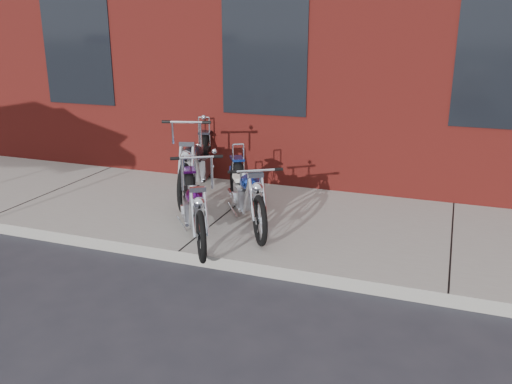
% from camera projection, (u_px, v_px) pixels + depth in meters
% --- Properties ---
extents(ground, '(120.00, 120.00, 0.00)m').
position_uv_depth(ground, '(179.00, 263.00, 6.39)').
color(ground, '#26262D').
rests_on(ground, ground).
extents(sidewalk, '(22.00, 3.00, 0.15)m').
position_uv_depth(sidewalk, '(229.00, 216.00, 7.71)').
color(sidewalk, gray).
rests_on(sidewalk, ground).
extents(chopper_purple, '(1.17, 1.81, 1.16)m').
position_uv_depth(chopper_purple, '(194.00, 208.00, 6.69)').
color(chopper_purple, black).
rests_on(chopper_purple, sidewalk).
extents(chopper_blue, '(1.23, 1.87, 0.93)m').
position_uv_depth(chopper_blue, '(247.00, 194.00, 7.17)').
color(chopper_blue, black).
rests_on(chopper_blue, sidewalk).
extents(chopper_third, '(0.86, 2.42, 1.26)m').
position_uv_depth(chopper_third, '(197.00, 165.00, 8.39)').
color(chopper_third, black).
rests_on(chopper_third, sidewalk).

